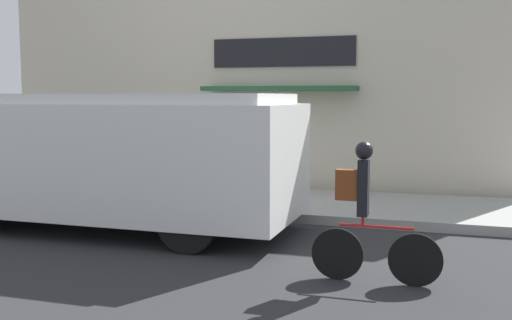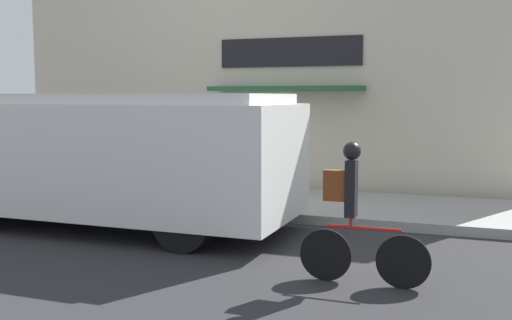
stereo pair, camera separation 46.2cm
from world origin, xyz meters
The scene contains 6 objects.
ground_plane centered at (0.00, 0.00, 0.00)m, with size 70.00×70.00×0.00m, color #2B2B2D.
sidewalk centered at (0.00, 1.43, 0.08)m, with size 28.00×2.87×0.17m.
storefront centered at (0.03, 3.19, 2.54)m, with size 12.23×0.88×5.08m.
school_bus centered at (-0.71, -1.31, 1.17)m, with size 6.55×2.84×2.22m.
cyclist centered at (3.51, -2.91, 0.82)m, with size 1.52×0.21×1.66m.
trash_bin centered at (-0.17, 1.57, 0.54)m, with size 0.62×0.62×0.76m.
Camera 1 is at (4.38, -9.85, 2.18)m, focal length 42.00 mm.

